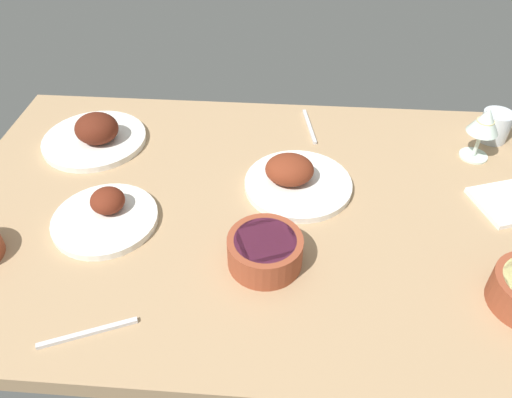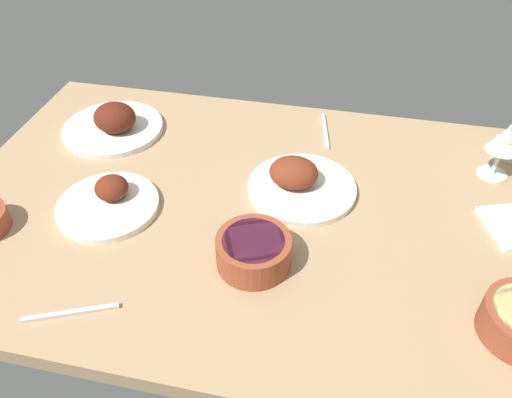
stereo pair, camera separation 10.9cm
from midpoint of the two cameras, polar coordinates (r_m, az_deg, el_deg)
dining_table at (r=111.98cm, az=-2.79°, el=-1.66°), size 140.00×90.00×4.00cm
plate_center_main at (r=112.55cm, az=-19.78°, el=-1.85°), size 22.76×22.76×6.65cm
plate_far_side at (r=114.22cm, az=1.79°, el=2.32°), size 25.25×25.25×7.92cm
plate_near_viewer at (r=136.56cm, az=-20.42°, el=6.91°), size 26.77×26.77×8.96cm
bowl_onions at (r=96.14cm, az=-2.21°, el=-6.13°), size 14.88×14.88×6.49cm
wine_glass at (r=129.34cm, az=22.95°, el=8.03°), size 7.60×7.60×14.00cm
water_tumbler at (r=141.38cm, az=24.11°, el=7.68°), size 7.68×7.68×7.91cm
folded_napkin at (r=122.28cm, az=25.42°, el=-0.46°), size 19.22×17.66×1.20cm
fork_loose at (r=94.89cm, az=-22.26°, el=-14.42°), size 16.20×7.50×0.80cm
spoon_loose at (r=136.06cm, az=3.94°, el=8.37°), size 3.83×16.17×0.80cm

